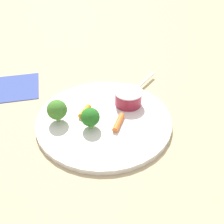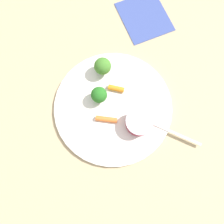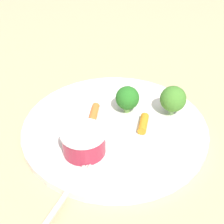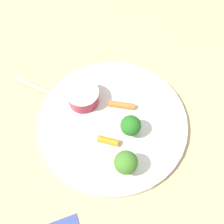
{
  "view_description": "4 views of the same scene",
  "coord_description": "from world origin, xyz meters",
  "px_view_note": "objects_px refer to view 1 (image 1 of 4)",
  "views": [
    {
      "loc": [
        -0.23,
        -0.42,
        0.41
      ],
      "look_at": [
        0.02,
        -0.01,
        0.03
      ],
      "focal_mm": 43.83,
      "sensor_mm": 36.0,
      "label": 1
    },
    {
      "loc": [
        0.12,
        -0.11,
        0.58
      ],
      "look_at": [
        0.01,
        -0.01,
        0.03
      ],
      "focal_mm": 36.86,
      "sensor_mm": 36.0,
      "label": 2
    },
    {
      "loc": [
        0.26,
        0.29,
        0.33
      ],
      "look_at": [
        -0.01,
        -0.02,
        0.03
      ],
      "focal_mm": 48.92,
      "sensor_mm": 36.0,
      "label": 3
    },
    {
      "loc": [
        -0.22,
        0.18,
        0.58
      ],
      "look_at": [
        0.01,
        -0.01,
        0.03
      ],
      "focal_mm": 49.53,
      "sensor_mm": 36.0,
      "label": 4
    }
  ],
  "objects_px": {
    "plate": "(104,120)",
    "sauce_cup": "(128,98)",
    "carrot_stick_0": "(85,111)",
    "napkin": "(10,88)",
    "broccoli_floret_0": "(57,110)",
    "broccoli_floret_1": "(90,117)",
    "fork": "(139,87)",
    "carrot_stick_1": "(118,122)"
  },
  "relations": [
    {
      "from": "napkin",
      "to": "carrot_stick_1",
      "type": "bearing_deg",
      "value": -59.75
    },
    {
      "from": "plate",
      "to": "carrot_stick_0",
      "type": "distance_m",
      "value": 0.05
    },
    {
      "from": "fork",
      "to": "sauce_cup",
      "type": "bearing_deg",
      "value": -143.21
    },
    {
      "from": "carrot_stick_0",
      "to": "napkin",
      "type": "height_order",
      "value": "carrot_stick_0"
    },
    {
      "from": "sauce_cup",
      "to": "carrot_stick_0",
      "type": "relative_size",
      "value": 1.6
    },
    {
      "from": "carrot_stick_0",
      "to": "napkin",
      "type": "bearing_deg",
      "value": 119.41
    },
    {
      "from": "broccoli_floret_0",
      "to": "broccoli_floret_1",
      "type": "bearing_deg",
      "value": -46.72
    },
    {
      "from": "plate",
      "to": "carrot_stick_1",
      "type": "bearing_deg",
      "value": -65.82
    },
    {
      "from": "carrot_stick_1",
      "to": "carrot_stick_0",
      "type": "bearing_deg",
      "value": 122.67
    },
    {
      "from": "broccoli_floret_0",
      "to": "fork",
      "type": "height_order",
      "value": "broccoli_floret_0"
    },
    {
      "from": "plate",
      "to": "broccoli_floret_0",
      "type": "distance_m",
      "value": 0.11
    },
    {
      "from": "fork",
      "to": "broccoli_floret_1",
      "type": "bearing_deg",
      "value": -156.53
    },
    {
      "from": "napkin",
      "to": "fork",
      "type": "bearing_deg",
      "value": -32.24
    },
    {
      "from": "fork",
      "to": "napkin",
      "type": "relative_size",
      "value": 1.0
    },
    {
      "from": "broccoli_floret_1",
      "to": "carrot_stick_0",
      "type": "height_order",
      "value": "broccoli_floret_1"
    },
    {
      "from": "broccoli_floret_1",
      "to": "fork",
      "type": "height_order",
      "value": "broccoli_floret_1"
    },
    {
      "from": "broccoli_floret_0",
      "to": "broccoli_floret_1",
      "type": "distance_m",
      "value": 0.08
    },
    {
      "from": "broccoli_floret_0",
      "to": "fork",
      "type": "distance_m",
      "value": 0.24
    },
    {
      "from": "broccoli_floret_1",
      "to": "fork",
      "type": "distance_m",
      "value": 0.2
    },
    {
      "from": "sauce_cup",
      "to": "fork",
      "type": "xyz_separation_m",
      "value": [
        0.06,
        0.05,
        -0.02
      ]
    },
    {
      "from": "plate",
      "to": "napkin",
      "type": "bearing_deg",
      "value": 121.08
    },
    {
      "from": "broccoli_floret_0",
      "to": "carrot_stick_1",
      "type": "relative_size",
      "value": 0.98
    },
    {
      "from": "sauce_cup",
      "to": "broccoli_floret_1",
      "type": "bearing_deg",
      "value": -165.41
    },
    {
      "from": "broccoli_floret_0",
      "to": "napkin",
      "type": "distance_m",
      "value": 0.22
    },
    {
      "from": "broccoli_floret_1",
      "to": "carrot_stick_1",
      "type": "bearing_deg",
      "value": -22.97
    },
    {
      "from": "napkin",
      "to": "carrot_stick_0",
      "type": "bearing_deg",
      "value": -60.59
    },
    {
      "from": "napkin",
      "to": "broccoli_floret_1",
      "type": "bearing_deg",
      "value": -67.07
    },
    {
      "from": "sauce_cup",
      "to": "carrot_stick_1",
      "type": "relative_size",
      "value": 1.23
    },
    {
      "from": "sauce_cup",
      "to": "broccoli_floret_0",
      "type": "distance_m",
      "value": 0.17
    },
    {
      "from": "plate",
      "to": "broccoli_floret_0",
      "type": "height_order",
      "value": "broccoli_floret_0"
    },
    {
      "from": "sauce_cup",
      "to": "broccoli_floret_0",
      "type": "relative_size",
      "value": 1.25
    },
    {
      "from": "carrot_stick_1",
      "to": "sauce_cup",
      "type": "bearing_deg",
      "value": 41.77
    },
    {
      "from": "sauce_cup",
      "to": "broccoli_floret_1",
      "type": "distance_m",
      "value": 0.12
    },
    {
      "from": "plate",
      "to": "carrot_stick_1",
      "type": "relative_size",
      "value": 5.64
    },
    {
      "from": "sauce_cup",
      "to": "carrot_stick_1",
      "type": "bearing_deg",
      "value": -138.23
    },
    {
      "from": "broccoli_floret_1",
      "to": "carrot_stick_0",
      "type": "xyz_separation_m",
      "value": [
        0.01,
        0.05,
        -0.02
      ]
    },
    {
      "from": "sauce_cup",
      "to": "carrot_stick_0",
      "type": "distance_m",
      "value": 0.11
    },
    {
      "from": "plate",
      "to": "carrot_stick_0",
      "type": "relative_size",
      "value": 7.32
    },
    {
      "from": "carrot_stick_1",
      "to": "fork",
      "type": "xyz_separation_m",
      "value": [
        0.12,
        0.1,
        -0.01
      ]
    },
    {
      "from": "broccoli_floret_0",
      "to": "sauce_cup",
      "type": "bearing_deg",
      "value": -8.61
    },
    {
      "from": "broccoli_floret_1",
      "to": "napkin",
      "type": "relative_size",
      "value": 0.32
    },
    {
      "from": "plate",
      "to": "sauce_cup",
      "type": "height_order",
      "value": "sauce_cup"
    }
  ]
}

